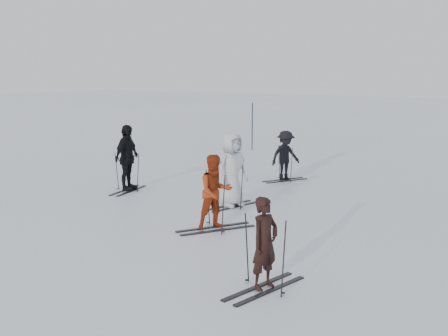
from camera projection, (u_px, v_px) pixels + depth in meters
name	position (u px, v px, depth m)	size (l,w,h in m)	color
ground	(203.00, 213.00, 14.07)	(120.00, 120.00, 0.00)	silver
skier_near_dark	(265.00, 245.00, 9.10)	(0.56, 0.37, 1.53)	black
skier_red	(215.00, 193.00, 12.52)	(0.81, 0.63, 1.68)	maroon
skier_grey	(232.00, 170.00, 14.58)	(0.94, 0.61, 1.93)	#B2B6BC
skier_uphill_left	(127.00, 159.00, 16.46)	(1.13, 0.47, 1.94)	black
skier_uphill_far	(285.00, 156.00, 18.02)	(1.03, 0.59, 1.59)	black
skis_near_dark	(265.00, 252.00, 9.12)	(0.93, 1.75, 1.28)	black
skis_red	(215.00, 200.00, 12.54)	(0.99, 1.86, 1.36)	black
skis_grey	(232.00, 184.00, 14.64)	(0.88, 1.66, 1.21)	black
skis_uphill_left	(127.00, 171.00, 16.52)	(0.85, 1.61, 1.17)	black
skis_uphill_far	(285.00, 163.00, 18.05)	(0.84, 1.59, 1.16)	black
piste_marker	(252.00, 126.00, 24.91)	(0.05, 0.05, 2.08)	black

